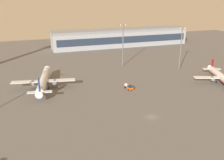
# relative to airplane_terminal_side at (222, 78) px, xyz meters

# --- Properties ---
(ground_plane) EXTENTS (416.00, 416.00, 0.00)m
(ground_plane) POSITION_rel_airplane_terminal_side_xyz_m (-56.19, -23.51, -3.90)
(ground_plane) COLOR #605E5B
(terminal_building) EXTENTS (131.67, 22.40, 16.40)m
(terminal_building) POSITION_rel_airplane_terminal_side_xyz_m (-14.55, 121.90, 4.20)
(terminal_building) COLOR #9EA3AD
(terminal_building) RESTS_ON ground
(airplane_terminal_side) EXTENTS (30.61, 38.87, 10.31)m
(airplane_terminal_side) POSITION_rel_airplane_terminal_side_xyz_m (0.00, 0.00, 0.00)
(airplane_terminal_side) COLOR silver
(airplane_terminal_side) RESTS_ON ground
(airplane_near_gate) EXTENTS (33.81, 43.22, 11.13)m
(airplane_near_gate) POSITION_rel_airplane_terminal_side_xyz_m (-95.65, 26.52, 0.31)
(airplane_near_gate) COLOR silver
(airplane_near_gate) RESTS_ON ground
(fuel_truck) EXTENTS (3.11, 6.53, 2.35)m
(fuel_truck) POSITION_rel_airplane_terminal_side_xyz_m (-52.74, 9.78, -2.53)
(fuel_truck) COLOR #D85919
(fuel_truck) RESTS_ON ground
(apron_light_west) EXTENTS (4.80, 0.90, 29.05)m
(apron_light_west) POSITION_rel_airplane_terminal_side_xyz_m (-39.20, 53.65, 12.51)
(apron_light_west) COLOR slate
(apron_light_west) RESTS_ON ground
(apron_light_east) EXTENTS (4.80, 0.90, 27.99)m
(apron_light_east) POSITION_rel_airplane_terminal_side_xyz_m (-7.05, 32.05, 11.97)
(apron_light_east) COLOR slate
(apron_light_east) RESTS_ON ground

